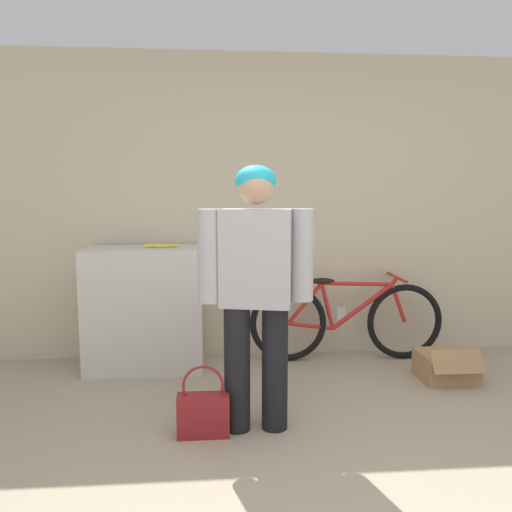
{
  "coord_description": "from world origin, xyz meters",
  "views": [
    {
      "loc": [
        -0.58,
        -1.85,
        1.42
      ],
      "look_at": [
        -0.34,
        1.02,
        1.06
      ],
      "focal_mm": 35.0,
      "sensor_mm": 36.0,
      "label": 1
    }
  ],
  "objects_px": {
    "bicycle": "(347,320)",
    "person": "(256,281)",
    "cardboard_box": "(446,366)",
    "banana": "(161,246)",
    "handbag": "(203,412)"
  },
  "relations": [
    {
      "from": "bicycle",
      "to": "person",
      "type": "bearing_deg",
      "value": -124.86
    },
    {
      "from": "banana",
      "to": "handbag",
      "type": "distance_m",
      "value": 1.52
    },
    {
      "from": "person",
      "to": "cardboard_box",
      "type": "height_order",
      "value": "person"
    },
    {
      "from": "bicycle",
      "to": "cardboard_box",
      "type": "xyz_separation_m",
      "value": [
        0.64,
        -0.52,
        -0.24
      ]
    },
    {
      "from": "person",
      "to": "banana",
      "type": "height_order",
      "value": "person"
    },
    {
      "from": "person",
      "to": "handbag",
      "type": "distance_m",
      "value": 0.83
    },
    {
      "from": "banana",
      "to": "cardboard_box",
      "type": "xyz_separation_m",
      "value": [
        2.19,
        -0.44,
        -0.9
      ]
    },
    {
      "from": "person",
      "to": "cardboard_box",
      "type": "bearing_deg",
      "value": 36.64
    },
    {
      "from": "person",
      "to": "bicycle",
      "type": "distance_m",
      "value": 1.59
    },
    {
      "from": "bicycle",
      "to": "banana",
      "type": "xyz_separation_m",
      "value": [
        -1.55,
        -0.08,
        0.66
      ]
    },
    {
      "from": "cardboard_box",
      "to": "bicycle",
      "type": "bearing_deg",
      "value": 141.17
    },
    {
      "from": "cardboard_box",
      "to": "banana",
      "type": "bearing_deg",
      "value": 168.66
    },
    {
      "from": "person",
      "to": "cardboard_box",
      "type": "distance_m",
      "value": 1.85
    },
    {
      "from": "person",
      "to": "cardboard_box",
      "type": "relative_size",
      "value": 3.9
    },
    {
      "from": "bicycle",
      "to": "handbag",
      "type": "bearing_deg",
      "value": -131.87
    }
  ]
}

